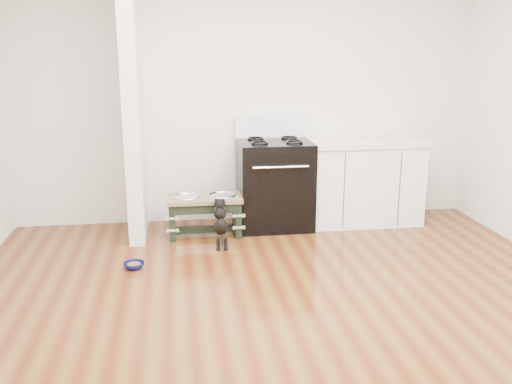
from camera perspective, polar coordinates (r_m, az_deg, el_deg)
The scene contains 8 objects.
ground at distance 4.16m, azimuth 3.62°, elevation -12.64°, with size 5.00×5.00×0.00m, color #4D210D.
room_shell at distance 3.71m, azimuth 4.03°, elevation 10.20°, with size 5.00×5.00×5.00m.
partition_wall at distance 5.76m, azimuth -12.25°, elevation 8.77°, with size 0.15×0.80×2.70m, color silver.
oven_range at distance 6.04m, azimuth 1.85°, elevation 0.95°, with size 0.76×0.69×1.14m.
cabinet_run at distance 6.30m, azimuth 10.63°, elevation 1.06°, with size 1.24×0.64×0.91m.
dog_feeder at distance 5.80m, azimuth -5.16°, elevation -1.58°, with size 0.75×0.40×0.43m.
puppy at distance 5.49m, azimuth -3.56°, elevation -2.95°, with size 0.13×0.39×0.46m.
floor_bowl at distance 5.12m, azimuth -12.10°, elevation -7.19°, with size 0.22×0.22×0.06m.
Camera 1 is at (-0.78, -3.62, 1.90)m, focal length 40.00 mm.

